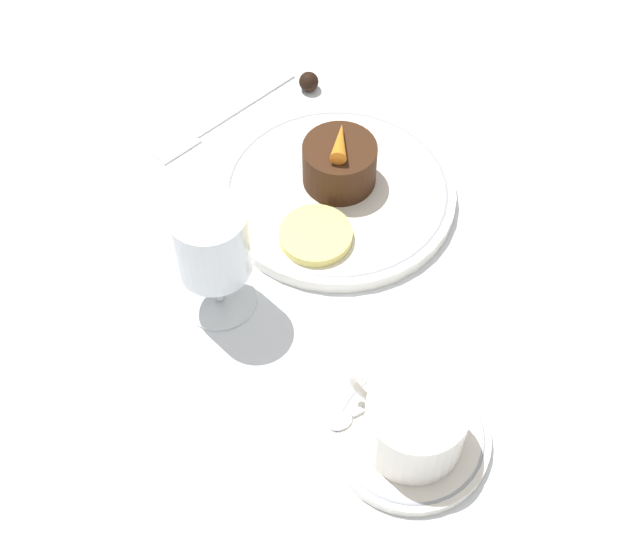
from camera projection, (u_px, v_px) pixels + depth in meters
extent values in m
plane|color=white|center=(328.00, 236.00, 0.88)|extent=(3.00, 3.00, 0.00)
cylinder|color=white|center=(338.00, 193.00, 0.90)|extent=(0.24, 0.24, 0.01)
torus|color=#999EA8|center=(338.00, 190.00, 0.89)|extent=(0.22, 0.22, 0.00)
cylinder|color=white|center=(410.00, 437.00, 0.74)|extent=(0.13, 0.13, 0.01)
torus|color=#999EA8|center=(410.00, 435.00, 0.74)|extent=(0.12, 0.12, 0.00)
cylinder|color=white|center=(415.00, 424.00, 0.71)|extent=(0.08, 0.08, 0.06)
cylinder|color=#331E0F|center=(416.00, 422.00, 0.71)|extent=(0.07, 0.07, 0.05)
torus|color=white|center=(366.00, 387.00, 0.73)|extent=(0.03, 0.01, 0.04)
cube|color=silver|center=(397.00, 390.00, 0.76)|extent=(0.03, 0.09, 0.00)
ellipsoid|color=silver|center=(340.00, 422.00, 0.74)|extent=(0.02, 0.03, 0.00)
cylinder|color=silver|center=(220.00, 299.00, 0.83)|extent=(0.07, 0.07, 0.01)
cylinder|color=silver|center=(218.00, 283.00, 0.81)|extent=(0.01, 0.01, 0.05)
cylinder|color=silver|center=(211.00, 241.00, 0.76)|extent=(0.07, 0.07, 0.07)
cylinder|color=maroon|center=(213.00, 252.00, 0.77)|extent=(0.06, 0.06, 0.04)
cube|color=silver|center=(245.00, 104.00, 0.98)|extent=(0.02, 0.14, 0.01)
cube|color=silver|center=(177.00, 147.00, 0.94)|extent=(0.03, 0.05, 0.01)
cylinder|color=#381E0F|center=(339.00, 164.00, 0.88)|extent=(0.07, 0.07, 0.05)
cone|color=orange|center=(340.00, 141.00, 0.86)|extent=(0.04, 0.05, 0.02)
cylinder|color=#EFE075|center=(314.00, 235.00, 0.85)|extent=(0.07, 0.07, 0.01)
sphere|color=black|center=(309.00, 82.00, 0.99)|extent=(0.02, 0.02, 0.02)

